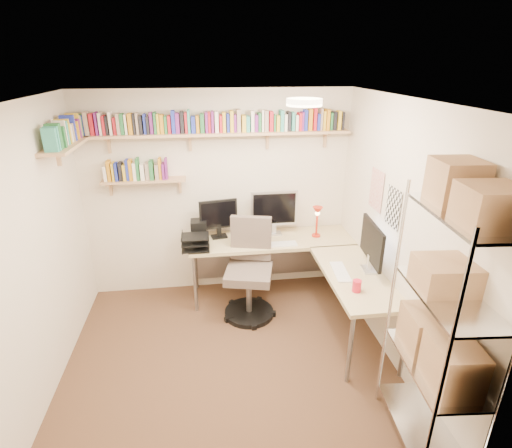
# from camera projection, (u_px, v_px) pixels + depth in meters

# --- Properties ---
(ground) EXTENTS (3.20, 3.20, 0.00)m
(ground) POSITION_uv_depth(u_px,v_px,m) (230.00, 361.00, 3.99)
(ground) COLOR #422A1C
(ground) RESTS_ON ground
(room_shell) EXTENTS (3.24, 3.04, 2.52)m
(room_shell) POSITION_uv_depth(u_px,v_px,m) (226.00, 217.00, 3.40)
(room_shell) COLOR beige
(room_shell) RESTS_ON ground
(wall_shelves) EXTENTS (3.12, 1.09, 0.80)m
(wall_shelves) POSITION_uv_depth(u_px,v_px,m) (178.00, 135.00, 4.36)
(wall_shelves) COLOR tan
(wall_shelves) RESTS_ON ground
(corner_desk) EXTENTS (2.09, 1.96, 1.34)m
(corner_desk) POSITION_uv_depth(u_px,v_px,m) (280.00, 248.00, 4.63)
(corner_desk) COLOR #D3B889
(corner_desk) RESTS_ON ground
(office_chair) EXTENTS (0.62, 0.64, 1.15)m
(office_chair) POSITION_uv_depth(u_px,v_px,m) (250.00, 276.00, 4.59)
(office_chair) COLOR black
(office_chair) RESTS_ON ground
(wire_rack) EXTENTS (0.50, 0.91, 2.21)m
(wire_rack) POSITION_uv_depth(u_px,v_px,m) (448.00, 297.00, 2.67)
(wire_rack) COLOR silver
(wire_rack) RESTS_ON ground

